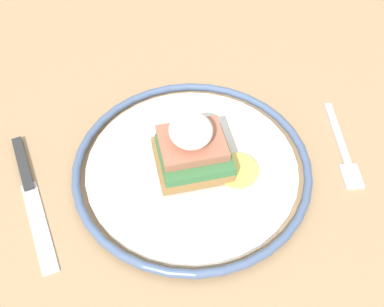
{
  "coord_description": "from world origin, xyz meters",
  "views": [
    {
      "loc": [
        0.1,
        0.36,
        1.22
      ],
      "look_at": [
        0.03,
        0.01,
        0.79
      ],
      "focal_mm": 45.0,
      "sensor_mm": 36.0,
      "label": 1
    }
  ],
  "objects_px": {
    "fork": "(342,149)",
    "sandwich": "(193,149)",
    "plate": "(192,168)",
    "knife": "(30,189)"
  },
  "relations": [
    {
      "from": "knife",
      "to": "plate",
      "type": "bearing_deg",
      "value": 175.49
    },
    {
      "from": "plate",
      "to": "sandwich",
      "type": "height_order",
      "value": "sandwich"
    },
    {
      "from": "fork",
      "to": "sandwich",
      "type": "bearing_deg",
      "value": -2.67
    },
    {
      "from": "sandwich",
      "to": "knife",
      "type": "distance_m",
      "value": 0.2
    },
    {
      "from": "plate",
      "to": "knife",
      "type": "distance_m",
      "value": 0.19
    },
    {
      "from": "fork",
      "to": "knife",
      "type": "relative_size",
      "value": 0.71
    },
    {
      "from": "plate",
      "to": "fork",
      "type": "relative_size",
      "value": 2.06
    },
    {
      "from": "sandwich",
      "to": "fork",
      "type": "distance_m",
      "value": 0.2
    },
    {
      "from": "sandwich",
      "to": "knife",
      "type": "height_order",
      "value": "sandwich"
    },
    {
      "from": "plate",
      "to": "fork",
      "type": "distance_m",
      "value": 0.19
    }
  ]
}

